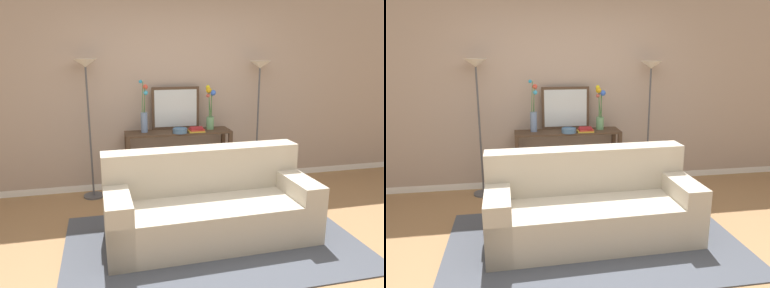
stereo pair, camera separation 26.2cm
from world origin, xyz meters
The scene contains 13 objects.
ground_plane centered at (0.00, 0.00, -0.01)m, with size 16.00×16.00×0.02m, color #9E754C.
back_wall centered at (0.00, 2.13, 1.32)m, with size 12.00×0.15×2.64m.
area_rug centered at (0.07, 0.31, 0.01)m, with size 2.87×1.78×0.01m.
couch centered at (0.07, 0.47, 0.32)m, with size 2.10×0.91×0.88m.
console_table centered at (0.03, 1.81, 0.57)m, with size 1.39×0.36×0.83m.
floor_lamp_left centered at (-1.10, 1.84, 1.38)m, with size 0.28×0.28×1.76m.
floor_lamp_right centered at (1.15, 1.84, 1.35)m, with size 0.28×0.28×1.72m.
wall_mirror centered at (0.02, 1.96, 1.11)m, with size 0.64×0.02×0.56m.
vase_tall_flowers centered at (-0.41, 1.85, 1.06)m, with size 0.11×0.09×0.67m.
vase_short_flowers centered at (0.46, 1.84, 1.08)m, with size 0.13×0.11×0.59m.
fruit_bowl centered at (0.02, 1.70, 0.86)m, with size 0.19×0.19×0.06m.
book_stack centered at (0.25, 1.71, 0.85)m, with size 0.21×0.17×0.06m.
book_row_under_console centered at (-0.38, 1.81, 0.06)m, with size 0.35×0.16×0.13m.
Camera 2 is at (-0.67, -3.02, 1.88)m, focal length 35.46 mm.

